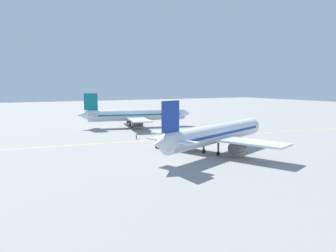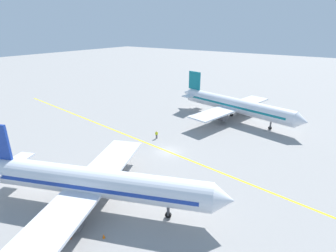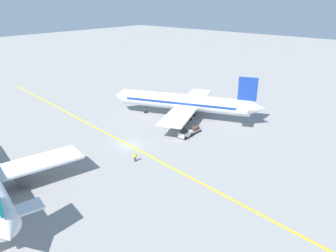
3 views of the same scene
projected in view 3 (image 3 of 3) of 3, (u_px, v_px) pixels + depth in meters
ground_plane at (129, 145)px, 62.22m from camera, size 400.00×400.00×0.00m
apron_yellow_centreline at (129, 145)px, 62.22m from camera, size 14.15×119.26×0.01m
airplane_adjacent_stand at (186, 103)px, 74.84m from camera, size 27.89×33.99×10.60m
baggage_tug_white at (185, 133)px, 65.25m from camera, size 3.02×1.79×2.11m
baggage_cart_trailing at (195, 129)px, 67.64m from camera, size 2.62×1.44×1.24m
ground_crew_worker at (135, 157)px, 55.72m from camera, size 0.47×0.41×1.68m
traffic_cone_near_nose at (192, 109)px, 81.26m from camera, size 0.32×0.32×0.55m
traffic_cone_mid_apron at (177, 109)px, 81.54m from camera, size 0.32×0.32×0.55m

